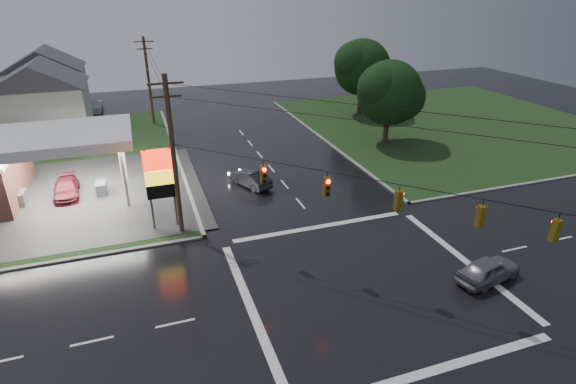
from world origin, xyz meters
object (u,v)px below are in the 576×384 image
object	(u,v)px
house_far	(48,80)
house_near	(43,100)
car_north	(250,178)
car_pump	(66,189)
utility_pole_nw	(174,156)
tree_ne_near	(391,93)
car_crossing	(488,270)
pylon_sign	(160,176)
utility_pole_n	(149,80)
tree_ne_far	(363,67)

from	to	relation	value
house_far	house_near	bearing A→B (deg)	-85.24
car_north	car_pump	distance (m)	15.11
utility_pole_nw	tree_ne_near	distance (m)	26.74
utility_pole_nw	car_crossing	xyz separation A→B (m)	(16.33, -11.66, -5.00)
pylon_sign	car_north	world-z (taller)	pylon_sign
tree_ne_near	car_pump	xyz separation A→B (m)	(-31.85, -3.41, -4.89)
pylon_sign	car_crossing	distance (m)	21.71
pylon_sign	house_near	distance (m)	27.56
house_near	car_crossing	world-z (taller)	house_near
tree_ne_near	car_pump	distance (m)	32.40
utility_pole_n	car_pump	size ratio (longest dim) A/B	2.27
utility_pole_n	house_near	bearing A→B (deg)	-170.09
utility_pole_nw	tree_ne_far	distance (m)	36.20
house_near	tree_ne_near	world-z (taller)	tree_ne_near
house_near	tree_ne_near	xyz separation A→B (m)	(35.09, -14.01, 1.16)
utility_pole_nw	car_crossing	world-z (taller)	utility_pole_nw
utility_pole_nw	tree_ne_far	bearing A→B (deg)	42.59
utility_pole_nw	car_north	size ratio (longest dim) A/B	2.56
house_far	tree_ne_near	world-z (taller)	tree_ne_near
pylon_sign	utility_pole_nw	distance (m)	2.22
car_crossing	car_pump	xyz separation A→B (m)	(-24.54, 20.75, -0.05)
tree_ne_far	car_north	xyz separation A→B (m)	(-20.04, -18.34, -5.47)
pylon_sign	tree_ne_far	bearing A→B (deg)	40.35
utility_pole_n	car_north	size ratio (longest dim) A/B	2.44
house_near	tree_ne_near	size ratio (longest dim) A/B	1.23
utility_pole_n	house_far	world-z (taller)	utility_pole_n
car_north	tree_ne_near	bearing A→B (deg)	177.02
tree_ne_near	car_north	xyz separation A→B (m)	(-17.03, -6.34, -4.85)
car_pump	pylon_sign	bearing A→B (deg)	-51.26
car_north	pylon_sign	bearing A→B (deg)	10.66
utility_pole_n	house_far	size ratio (longest dim) A/B	0.95
house_near	car_north	world-z (taller)	house_near
utility_pole_nw	tree_ne_near	size ratio (longest dim) A/B	1.22
house_near	car_pump	bearing A→B (deg)	-79.45
house_far	car_pump	distance (m)	29.95
pylon_sign	tree_ne_far	world-z (taller)	tree_ne_far
pylon_sign	house_near	world-z (taller)	house_near
house_far	car_north	distance (m)	37.73
utility_pole_nw	tree_ne_near	world-z (taller)	utility_pole_nw
house_near	house_far	xyz separation A→B (m)	(-1.00, 12.00, 0.00)
utility_pole_nw	house_far	distance (m)	40.48
utility_pole_n	tree_ne_near	world-z (taller)	utility_pole_n
house_near	car_pump	world-z (taller)	house_near
utility_pole_n	car_pump	distance (m)	21.62
house_far	car_crossing	distance (m)	57.95
house_near	utility_pole_nw	bearing A→B (deg)	-66.63
house_far	tree_ne_far	size ratio (longest dim) A/B	1.13
tree_ne_far	car_north	size ratio (longest dim) A/B	2.28
car_north	car_pump	size ratio (longest dim) A/B	0.93
utility_pole_nw	car_pump	size ratio (longest dim) A/B	2.38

